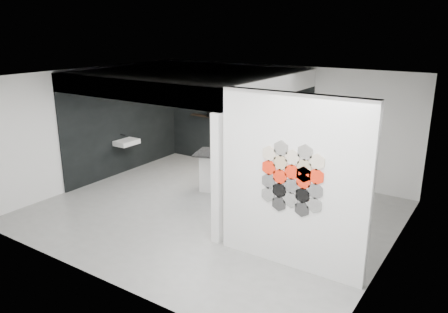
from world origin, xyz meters
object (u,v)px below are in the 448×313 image
at_px(glass_vase, 282,123).
at_px(stockpot, 211,113).
at_px(partition_panel, 292,183).
at_px(kitchen_island, 235,172).
at_px(glass_bowl, 282,124).
at_px(wall_basin, 127,142).
at_px(kettle, 267,121).
at_px(bottle_dark, 229,116).
at_px(utensil_cup, 215,115).

bearing_deg(glass_vase, stockpot, 180.00).
xyz_separation_m(stockpot, glass_vase, (2.20, 0.00, -0.02)).
bearing_deg(stockpot, partition_panel, -42.12).
xyz_separation_m(kitchen_island, glass_bowl, (0.40, 1.59, 0.89)).
xyz_separation_m(partition_panel, wall_basin, (-5.46, 1.80, -0.55)).
relative_size(stockpot, kettle, 1.57).
xyz_separation_m(kettle, glass_vase, (0.42, 0.00, 0.01)).
height_order(wall_basin, kettle, kettle).
relative_size(wall_basin, stockpot, 2.48).
xyz_separation_m(kettle, bottle_dark, (-1.17, 0.00, 0.01)).
distance_m(kettle, glass_bowl, 0.42).
relative_size(partition_panel, wall_basin, 4.67).
distance_m(partition_panel, wall_basin, 5.78).
bearing_deg(glass_bowl, kitchen_island, -104.10).
bearing_deg(wall_basin, glass_vase, 31.35).
distance_m(wall_basin, stockpot, 2.45).
height_order(kettle, utensil_cup, kettle).
distance_m(kettle, bottle_dark, 1.17).
bearing_deg(kettle, glass_vase, 6.65).
bearing_deg(utensil_cup, glass_bowl, 0.00).
bearing_deg(kitchen_island, utensil_cup, 118.75).
relative_size(kitchen_island, glass_bowl, 14.88).
distance_m(wall_basin, utensil_cup, 2.51).
xyz_separation_m(kitchen_island, glass_vase, (0.40, 1.59, 0.92)).
bearing_deg(kettle, partition_panel, -50.48).
height_order(kitchen_island, kettle, kettle).
height_order(stockpot, bottle_dark, stockpot).
distance_m(kettle, glass_vase, 0.42).
height_order(kitchen_island, bottle_dark, bottle_dark).
distance_m(partition_panel, utensil_cup, 5.66).
bearing_deg(kettle, kitchen_island, -82.52).
height_order(partition_panel, glass_bowl, partition_panel).
xyz_separation_m(wall_basin, utensil_cup, (1.33, 2.07, 0.52)).
distance_m(partition_panel, glass_bowl, 4.39).
height_order(kettle, glass_vase, glass_vase).
distance_m(kitchen_island, glass_vase, 1.88).
xyz_separation_m(kitchen_island, bottle_dark, (-1.19, 1.59, 0.91)).
height_order(kitchen_island, utensil_cup, kitchen_island).
distance_m(stockpot, glass_vase, 2.20).
bearing_deg(bottle_dark, stockpot, 180.00).
bearing_deg(stockpot, kettle, 0.00).
relative_size(wall_basin, glass_vase, 3.86).
relative_size(kettle, glass_vase, 0.99).
relative_size(kitchen_island, stockpot, 7.92).
distance_m(glass_bowl, utensil_cup, 2.06).
xyz_separation_m(wall_basin, glass_vase, (3.39, 2.07, 0.55)).
bearing_deg(glass_bowl, partition_panel, -61.77).
bearing_deg(wall_basin, partition_panel, -18.23).
relative_size(kettle, utensil_cup, 1.65).
bearing_deg(utensil_cup, glass_vase, 0.00).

